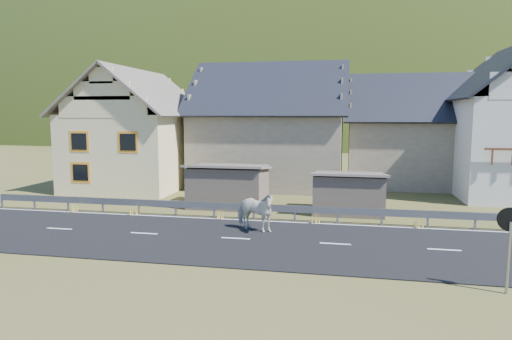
# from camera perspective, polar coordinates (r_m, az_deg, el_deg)

# --- Properties ---
(ground) EXTENTS (160.00, 160.00, 0.00)m
(ground) POSITION_cam_1_polar(r_m,az_deg,el_deg) (18.76, -2.57, -8.65)
(ground) COLOR #3A4019
(ground) RESTS_ON ground
(road) EXTENTS (60.00, 7.00, 0.04)m
(road) POSITION_cam_1_polar(r_m,az_deg,el_deg) (18.75, -2.57, -8.60)
(road) COLOR black
(road) RESTS_ON ground
(lane_markings) EXTENTS (60.00, 6.60, 0.01)m
(lane_markings) POSITION_cam_1_polar(r_m,az_deg,el_deg) (18.74, -2.57, -8.52)
(lane_markings) COLOR silver
(lane_markings) RESTS_ON road
(guardrail) EXTENTS (28.10, 0.09, 0.75)m
(guardrail) POSITION_cam_1_polar(r_m,az_deg,el_deg) (22.11, -0.29, -4.72)
(guardrail) COLOR #93969B
(guardrail) RESTS_ON ground
(shed_left) EXTENTS (4.30, 3.30, 2.40)m
(shed_left) POSITION_cam_1_polar(r_m,az_deg,el_deg) (25.17, -3.47, -2.05)
(shed_left) COLOR #6D5D51
(shed_left) RESTS_ON ground
(shed_right) EXTENTS (3.80, 2.90, 2.20)m
(shed_right) POSITION_cam_1_polar(r_m,az_deg,el_deg) (23.88, 11.50, -2.92)
(shed_right) COLOR #6D5D51
(shed_right) RESTS_ON ground
(house_cream) EXTENTS (7.80, 9.80, 8.30)m
(house_cream) POSITION_cam_1_polar(r_m,az_deg,el_deg) (32.83, -14.71, 5.57)
(house_cream) COLOR beige
(house_cream) RESTS_ON ground
(house_stone_a) EXTENTS (10.80, 9.80, 8.90)m
(house_stone_a) POSITION_cam_1_polar(r_m,az_deg,el_deg) (32.97, 1.96, 6.28)
(house_stone_a) COLOR gray
(house_stone_a) RESTS_ON ground
(house_stone_b) EXTENTS (9.80, 8.80, 8.10)m
(house_stone_b) POSITION_cam_1_polar(r_m,az_deg,el_deg) (34.85, 19.04, 5.29)
(house_stone_b) COLOR gray
(house_stone_b) RESTS_ON ground
(mountain) EXTENTS (440.00, 280.00, 260.00)m
(mountain) POSITION_cam_1_polar(r_m,az_deg,el_deg) (199.11, 11.37, -0.32)
(mountain) COLOR #20370D
(mountain) RESTS_ON ground
(conifer_patch) EXTENTS (76.00, 50.00, 28.00)m
(conifer_patch) POSITION_cam_1_polar(r_m,az_deg,el_deg) (140.66, -13.79, 7.23)
(conifer_patch) COLOR black
(conifer_patch) RESTS_ON ground
(horse) EXTENTS (1.67, 2.28, 1.75)m
(horse) POSITION_cam_1_polar(r_m,az_deg,el_deg) (19.70, -0.17, -5.13)
(horse) COLOR beige
(horse) RESTS_ON road
(traffic_mirror) EXTENTS (0.68, 0.25, 2.48)m
(traffic_mirror) POSITION_cam_1_polar(r_m,az_deg,el_deg) (14.73, 29.13, -6.65)
(traffic_mirror) COLOR #93969B
(traffic_mirror) RESTS_ON ground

